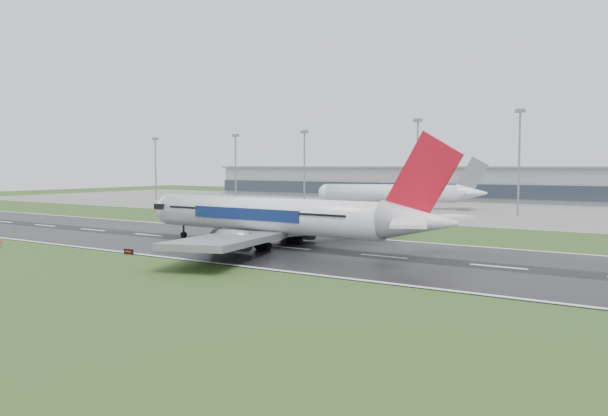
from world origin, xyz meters
The scene contains 12 objects.
ground centered at (0.00, 0.00, 0.00)m, with size 520.00×520.00×0.00m, color #274619.
runway centered at (0.00, 0.00, 0.05)m, with size 400.00×45.00×0.10m, color black.
apron centered at (0.00, 125.00, 0.04)m, with size 400.00×130.00×0.08m, color slate.
terminal centered at (0.00, 185.00, 7.50)m, with size 240.00×36.00×15.00m, color gray.
main_airliner centered at (38.29, 0.13, 10.50)m, with size 70.45×67.10×20.80m, color white, non-canonical shape.
parked_airliner centered at (12.70, 110.28, 9.36)m, with size 63.32×58.96×18.56m, color silver, non-canonical shape.
runway_sign centered at (20.20, -23.01, 0.52)m, with size 2.30×0.26×1.04m, color black, non-canonical shape.
floodmast_0 centered at (-104.92, 100.00, 14.00)m, with size 0.64×0.64×28.00m, color gray.
floodmast_1 centered at (-56.77, 100.00, 14.10)m, with size 0.64×0.64×28.21m, color gray.
floodmast_2 centered at (-22.13, 100.00, 14.32)m, with size 0.64×0.64×28.65m, color gray.
floodmast_3 centered at (24.70, 100.00, 15.59)m, with size 0.64×0.64×31.19m, color gray.
floodmast_4 centered at (58.86, 100.00, 16.37)m, with size 0.64×0.64×32.74m, color gray.
Camera 1 is at (105.58, -95.47, 16.06)m, focal length 35.35 mm.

